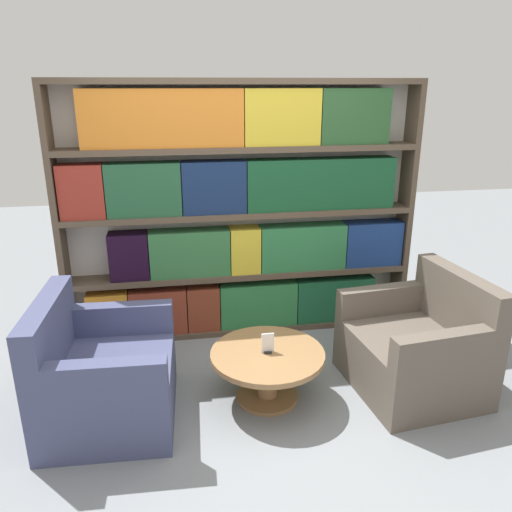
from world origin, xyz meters
TOP-DOWN VIEW (x-y plane):
  - ground_plane at (0.00, 0.00)m, footprint 14.00×14.00m
  - bookshelf at (0.00, 1.38)m, footprint 3.11×0.30m
  - armchair_left at (-1.12, 0.20)m, footprint 0.89×0.98m
  - armchair_right at (1.17, 0.20)m, footprint 0.95×1.02m
  - coffee_table at (0.02, 0.22)m, footprint 0.82×0.82m
  - table_sign at (0.02, 0.22)m, footprint 0.09×0.06m

SIDE VIEW (x-z plane):
  - ground_plane at x=0.00m, z-range 0.00..0.00m
  - coffee_table at x=0.02m, z-range 0.08..0.47m
  - armchair_left at x=-1.12m, z-range -0.14..0.75m
  - armchair_right at x=1.17m, z-range -0.14..0.75m
  - table_sign at x=0.02m, z-range 0.37..0.52m
  - bookshelf at x=0.00m, z-range -0.01..2.24m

